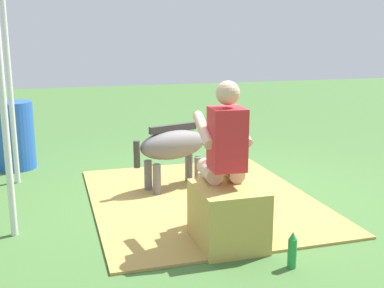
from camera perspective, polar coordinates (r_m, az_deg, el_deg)
The scene contains 9 objects.
ground_plane at distance 5.37m, azimuth 2.78°, elevation -6.26°, with size 24.00×24.00×0.00m, color #426B33.
hay_patch at distance 5.26m, azimuth 1.14°, elevation -6.54°, with size 2.83×2.33×0.02m, color #AD8C47.
hay_bale at distance 4.13m, azimuth 4.28°, elevation -8.49°, with size 0.63×0.54×0.52m, color tan.
person_seated at distance 4.12m, azimuth 3.70°, elevation -0.88°, with size 0.68×0.45×1.40m.
pony_standing at distance 5.53m, azimuth -1.45°, elevation 0.07°, with size 0.61×1.31×0.90m.
soda_bottle at distance 3.85m, azimuth 11.82°, elevation -12.25°, with size 0.07×0.07×0.30m.
water_barrel at distance 6.80m, azimuth -20.37°, elevation 0.96°, with size 0.52×0.52×0.90m, color blue.
tent_pole_left at distance 4.36m, azimuth -21.61°, elevation 5.72°, with size 0.06×0.06×2.57m, color silver.
tent_pole_right at distance 5.99m, azimuth -20.90°, elevation 7.51°, with size 0.06×0.06×2.57m, color silver.
Camera 1 is at (-4.78, 1.69, 1.76)m, focal length 44.92 mm.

